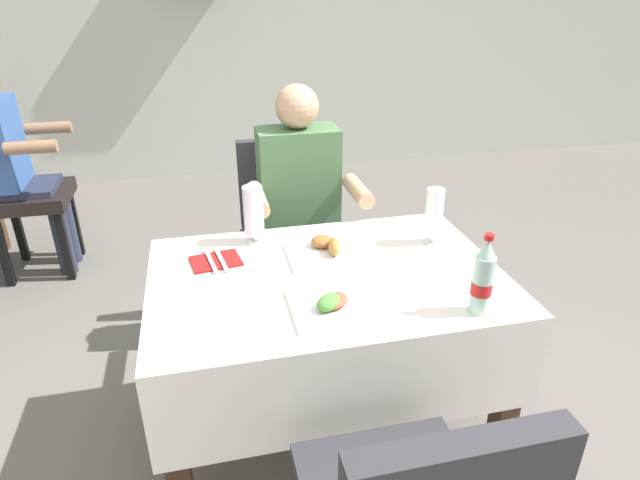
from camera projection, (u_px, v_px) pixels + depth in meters
name	position (u px, v px, depth m)	size (l,w,h in m)	color
ground_plane	(338.00, 478.00, 1.96)	(11.00, 11.00, 0.00)	#66605B
main_dining_table	(326.00, 317.00, 1.88)	(1.19, 0.81, 0.76)	white
chair_far_diner_seat	(288.00, 231.00, 2.59)	(0.44, 0.50, 0.97)	#2D2D33
seated_diner_far	(301.00, 209.00, 2.43)	(0.50, 0.46, 1.26)	#282D42
plate_near_camera	(330.00, 305.00, 1.60)	(0.24, 0.24, 0.05)	white
plate_far_diner	(323.00, 250.00, 1.92)	(0.22, 0.22, 0.07)	white
beer_glass_left	(434.00, 215.00, 1.97)	(0.07, 0.07, 0.22)	white
beer_glass_middle	(254.00, 215.00, 1.97)	(0.07, 0.07, 0.22)	white
cola_bottle_primary	(483.00, 279.00, 1.55)	(0.06, 0.06, 0.26)	silver
napkin_cutlery_set	(216.00, 261.00, 1.87)	(0.19, 0.20, 0.01)	maroon
background_chair_right	(11.00, 188.00, 3.13)	(0.50, 0.44, 0.97)	black
background_patron	(13.00, 162.00, 3.07)	(0.46, 0.50, 1.26)	#282D42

